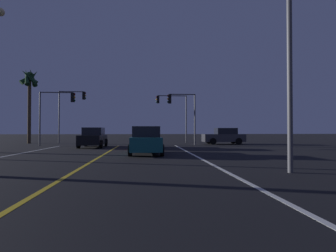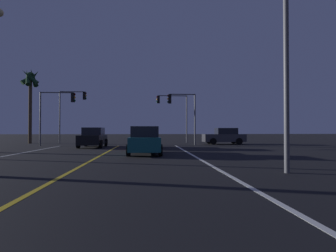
# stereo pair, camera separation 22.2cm
# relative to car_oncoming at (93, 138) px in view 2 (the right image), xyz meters

# --- Properties ---
(lane_edge_right) EXTENTS (0.16, 31.69, 0.01)m
(lane_edge_right) POSITION_rel_car_oncoming_xyz_m (7.36, -14.04, -0.82)
(lane_edge_right) COLOR silver
(lane_edge_right) RESTS_ON ground
(lane_center_divider) EXTENTS (0.16, 31.69, 0.01)m
(lane_center_divider) POSITION_rel_car_oncoming_xyz_m (1.99, -14.04, -0.82)
(lane_center_divider) COLOR gold
(lane_center_divider) RESTS_ON ground
(car_oncoming) EXTENTS (2.02, 4.30, 1.70)m
(car_oncoming) POSITION_rel_car_oncoming_xyz_m (0.00, 0.00, 0.00)
(car_oncoming) COLOR black
(car_oncoming) RESTS_ON ground
(car_ahead_far) EXTENTS (2.02, 4.30, 1.70)m
(car_ahead_far) POSITION_rel_car_oncoming_xyz_m (4.57, -1.54, 0.00)
(car_ahead_far) COLOR black
(car_ahead_far) RESTS_ON ground
(car_lead_same_lane) EXTENTS (2.02, 4.30, 1.70)m
(car_lead_same_lane) POSITION_rel_car_oncoming_xyz_m (4.54, -7.03, 0.00)
(car_lead_same_lane) COLOR black
(car_lead_same_lane) RESTS_ON ground
(car_crossing_side) EXTENTS (4.30, 2.02, 1.70)m
(car_crossing_side) POSITION_rel_car_oncoming_xyz_m (12.74, 3.91, 0.00)
(car_crossing_side) COLOR black
(car_crossing_side) RESTS_ON ground
(traffic_light_near_right) EXTENTS (2.80, 0.36, 5.03)m
(traffic_light_near_right) POSITION_rel_car_oncoming_xyz_m (8.00, 2.31, 2.92)
(traffic_light_near_right) COLOR #4C4C51
(traffic_light_near_right) RESTS_ON ground
(traffic_light_near_left) EXTENTS (3.31, 0.36, 5.08)m
(traffic_light_near_left) POSITION_rel_car_oncoming_xyz_m (-3.76, 2.31, 2.98)
(traffic_light_near_left) COLOR #4C4C51
(traffic_light_near_left) RESTS_ON ground
(traffic_light_far_right) EXTENTS (3.68, 0.36, 5.61)m
(traffic_light_far_right) POSITION_rel_car_oncoming_xyz_m (7.61, 7.81, 3.36)
(traffic_light_far_right) COLOR #4C4C51
(traffic_light_far_right) RESTS_ON ground
(traffic_light_far_left) EXTENTS (3.09, 0.36, 5.96)m
(traffic_light_far_left) POSITION_rel_car_oncoming_xyz_m (-3.98, 7.81, 3.57)
(traffic_light_far_left) COLOR #4C4C51
(traffic_light_far_left) RESTS_ON ground
(street_lamp_right_near) EXTENTS (1.88, 0.44, 8.50)m
(street_lamp_right_near) POSITION_rel_car_oncoming_xyz_m (9.12, -14.53, 4.51)
(street_lamp_right_near) COLOR #4C4C51
(street_lamp_right_near) RESTS_ON ground
(palm_tree_left_far) EXTENTS (2.27, 2.22, 8.38)m
(palm_tree_left_far) POSITION_rel_car_oncoming_xyz_m (-8.28, 7.02, 5.84)
(palm_tree_left_far) COLOR #473826
(palm_tree_left_far) RESTS_ON ground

